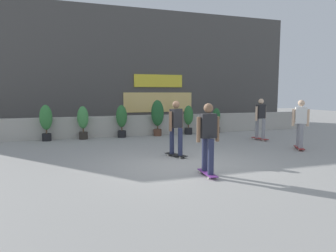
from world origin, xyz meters
TOP-DOWN VIEW (x-y plane):
  - ground_plane at (0.00, 0.00)m, footprint 48.00×48.00m
  - planter_wall at (0.00, 6.00)m, footprint 18.00×0.40m
  - building_backdrop at (0.00, 10.00)m, footprint 20.00×2.08m
  - potted_plant_0 at (-3.83, 5.55)m, footprint 0.49×0.49m
  - potted_plant_1 at (-2.40, 5.55)m, footprint 0.46×0.46m
  - potted_plant_2 at (-0.78, 5.55)m, footprint 0.47×0.47m
  - potted_plant_3 at (0.84, 5.55)m, footprint 0.57×0.57m
  - potted_plant_4 at (2.34, 5.55)m, footprint 0.44×0.44m
  - potted_plant_5 at (3.78, 5.55)m, footprint 0.37×0.37m
  - skater_by_wall_left at (4.49, 3.05)m, footprint 0.55×0.82m
  - skater_foreground at (4.53, 0.87)m, footprint 0.56×0.80m
  - skater_far_left at (0.11, -1.12)m, footprint 0.56×0.81m
  - skater_far_right at (0.11, 1.07)m, footprint 0.52×0.81m

SIDE VIEW (x-z plane):
  - ground_plane at x=0.00m, z-range 0.00..0.00m
  - planter_wall at x=0.00m, z-range 0.00..0.90m
  - potted_plant_5 at x=3.78m, z-range 0.04..1.24m
  - potted_plant_4 at x=2.34m, z-range 0.09..1.43m
  - potted_plant_1 at x=-2.40m, z-range 0.10..1.48m
  - potted_plant_2 at x=-0.78m, z-range 0.10..1.51m
  - potted_plant_0 at x=-3.83m, z-range 0.11..1.57m
  - skater_by_wall_left at x=4.49m, z-range 0.09..1.79m
  - skater_foreground at x=4.53m, z-range 0.09..1.79m
  - skater_far_left at x=0.11m, z-range 0.09..1.79m
  - skater_far_right at x=0.11m, z-range 0.09..1.79m
  - potted_plant_3 at x=0.84m, z-range 0.14..1.75m
  - building_backdrop at x=0.00m, z-range 0.00..6.50m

